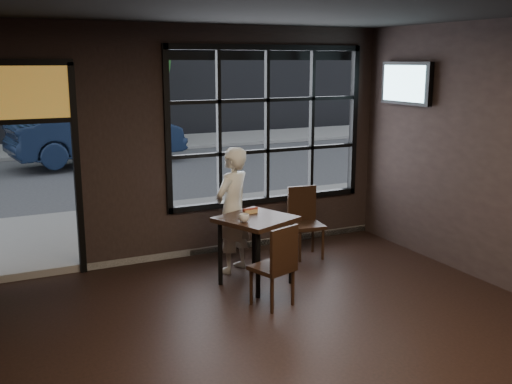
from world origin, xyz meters
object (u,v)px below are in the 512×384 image
cafe_table (256,251)px  navy_car (98,133)px  chair_near (272,265)px  man (232,210)px

cafe_table → navy_car: 9.69m
chair_near → navy_car: bearing=-109.0°
navy_car → chair_near: bearing=171.5°
chair_near → man: 1.30m
chair_near → man: size_ratio=0.58×
cafe_table → man: 0.70m
chair_near → man: man is taller
cafe_table → man: bearing=73.4°
chair_near → navy_car: (0.13, 10.35, 0.37)m
chair_near → man: bearing=-111.0°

